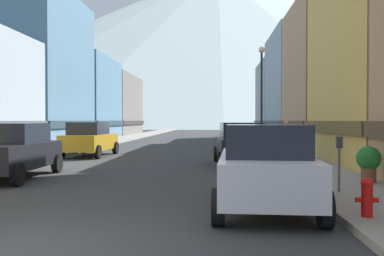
# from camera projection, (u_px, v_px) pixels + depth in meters

# --- Properties ---
(sidewalk_left) EXTENTS (2.50, 100.00, 0.15)m
(sidewalk_left) POSITION_uv_depth(u_px,v_px,m) (119.00, 140.00, 41.19)
(sidewalk_left) COLOR gray
(sidewalk_left) RESTS_ON ground
(sidewalk_right) EXTENTS (2.50, 100.00, 0.15)m
(sidewalk_right) POSITION_uv_depth(u_px,v_px,m) (253.00, 140.00, 40.53)
(sidewalk_right) COLOR gray
(sidewalk_right) RESTS_ON ground
(storefront_left_2) EXTENTS (9.03, 10.44, 10.99)m
(storefront_left_2) POSITION_uv_depth(u_px,v_px,m) (17.00, 74.00, 32.21)
(storefront_left_2) COLOR slate
(storefront_left_2) RESTS_ON ground
(storefront_left_3) EXTENTS (8.65, 10.40, 8.04)m
(storefront_left_3) POSITION_uv_depth(u_px,v_px,m) (69.00, 100.00, 43.17)
(storefront_left_3) COLOR slate
(storefront_left_3) RESTS_ON ground
(storefront_left_4) EXTENTS (7.06, 13.58, 7.59)m
(storefront_left_4) POSITION_uv_depth(u_px,v_px,m) (107.00, 106.00, 55.41)
(storefront_left_4) COLOR #66605B
(storefront_left_4) RESTS_ON ground
(storefront_right_2) EXTENTS (8.56, 8.41, 9.03)m
(storefront_right_2) POSITION_uv_depth(u_px,v_px,m) (360.00, 80.00, 26.92)
(storefront_right_2) COLOR tan
(storefront_right_2) RESTS_ON ground
(storefront_right_3) EXTENTS (10.05, 10.49, 9.22)m
(storefront_right_3) POSITION_uv_depth(u_px,v_px,m) (330.00, 90.00, 36.60)
(storefront_right_3) COLOR #99A5B2
(storefront_right_3) RESTS_ON ground
(storefront_right_4) EXTENTS (9.27, 9.51, 8.08)m
(storefront_right_4) POSITION_uv_depth(u_px,v_px,m) (301.00, 102.00, 46.86)
(storefront_right_4) COLOR #99A5B2
(storefront_right_4) RESTS_ON ground
(car_left_0) EXTENTS (2.14, 4.44, 1.78)m
(car_left_0) POSITION_uv_depth(u_px,v_px,m) (12.00, 150.00, 14.12)
(car_left_0) COLOR black
(car_left_0) RESTS_ON ground
(car_left_1) EXTENTS (2.20, 4.46, 1.78)m
(car_left_1) POSITION_uv_depth(u_px,v_px,m) (90.00, 139.00, 22.86)
(car_left_1) COLOR #B28419
(car_left_1) RESTS_ON ground
(car_right_0) EXTENTS (2.24, 4.48, 1.78)m
(car_right_0) POSITION_uv_depth(u_px,v_px,m) (265.00, 166.00, 9.19)
(car_right_0) COLOR silver
(car_right_0) RESTS_ON ground
(car_right_1) EXTENTS (2.26, 4.49, 1.78)m
(car_right_1) POSITION_uv_depth(u_px,v_px,m) (240.00, 144.00, 18.25)
(car_right_1) COLOR black
(car_right_1) RESTS_ON ground
(fire_hydrant_near) EXTENTS (0.40, 0.22, 0.70)m
(fire_hydrant_near) POSITION_uv_depth(u_px,v_px,m) (367.00, 196.00, 7.78)
(fire_hydrant_near) COLOR red
(fire_hydrant_near) RESTS_ON sidewalk_right
(parking_meter_near) EXTENTS (0.14, 0.10, 1.33)m
(parking_meter_near) POSITION_uv_depth(u_px,v_px,m) (339.00, 156.00, 10.59)
(parking_meter_near) COLOR #595960
(parking_meter_near) RESTS_ON sidewalk_right
(trash_bin_right) EXTENTS (0.59, 0.59, 0.98)m
(trash_bin_right) POSITION_uv_depth(u_px,v_px,m) (304.00, 151.00, 17.66)
(trash_bin_right) COLOR #4C5156
(trash_bin_right) RESTS_ON sidewalk_right
(potted_plant_0) EXTENTS (0.67, 0.67, 1.01)m
(potted_plant_0) POSITION_uv_depth(u_px,v_px,m) (369.00, 161.00, 12.12)
(potted_plant_0) COLOR brown
(potted_plant_0) RESTS_ON sidewalk_right
(potted_plant_1) EXTENTS (0.50, 0.50, 0.82)m
(potted_plant_1) POSITION_uv_depth(u_px,v_px,m) (34.00, 145.00, 23.50)
(potted_plant_1) COLOR #4C4C51
(potted_plant_1) RESTS_ON sidewalk_left
(pedestrian_1) EXTENTS (0.36, 0.36, 1.71)m
(pedestrian_1) POSITION_uv_depth(u_px,v_px,m) (286.00, 139.00, 21.53)
(pedestrian_1) COLOR navy
(pedestrian_1) RESTS_ON sidewalk_right
(streetlamp_right) EXTENTS (0.36, 0.36, 5.86)m
(streetlamp_right) POSITION_uv_depth(u_px,v_px,m) (262.00, 83.00, 24.57)
(streetlamp_right) COLOR black
(streetlamp_right) RESTS_ON sidewalk_right
(mountain_backdrop) EXTENTS (358.75, 358.75, 93.52)m
(mountain_backdrop) POSITION_uv_depth(u_px,v_px,m) (218.00, 46.00, 264.48)
(mountain_backdrop) COLOR silver
(mountain_backdrop) RESTS_ON ground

